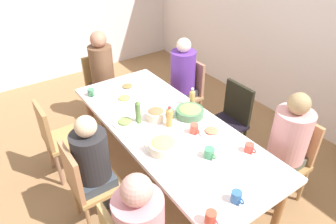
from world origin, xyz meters
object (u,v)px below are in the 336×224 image
at_px(person_5, 182,76).
at_px(cup_4, 170,113).
at_px(cup_0, 149,147).
at_px(bowl_2, 156,114).
at_px(chair_4, 86,182).
at_px(cup_7, 237,197).
at_px(chair_1, 57,136).
at_px(bottle_1, 138,112).
at_px(plate_0, 127,87).
at_px(bottle_0, 169,117).
at_px(cup_1, 211,218).
at_px(cup_5, 91,92).
at_px(person_3, 103,71).
at_px(plate_2, 124,99).
at_px(cup_3, 194,129).
at_px(chair_3, 102,85).
at_px(chair_6, 289,156).
at_px(cup_2, 249,148).
at_px(dining_table, 168,131).
at_px(cup_6, 209,153).
at_px(bottle_2, 192,98).
at_px(chair_2, 230,118).
at_px(person_6, 288,141).
at_px(plate_1, 125,122).
at_px(bowl_0, 190,112).
at_px(chair_5, 187,90).
at_px(plate_3, 212,132).
at_px(bowl_1, 163,146).
at_px(person_4, 94,162).

bearing_deg(person_5, cup_4, -44.62).
bearing_deg(cup_0, bowl_2, 139.84).
relative_size(chair_4, cup_7, 8.12).
height_order(chair_1, bottle_1, bottle_1).
bearing_deg(plate_0, bottle_0, -1.88).
height_order(plate_0, bottle_1, bottle_1).
distance_m(cup_1, cup_5, 1.99).
xyz_separation_m(person_3, person_5, (0.68, 0.77, -0.02)).
xyz_separation_m(plate_2, cup_3, (0.88, 0.25, 0.03)).
relative_size(chair_1, cup_1, 8.14).
bearing_deg(cup_4, cup_5, -150.06).
relative_size(chair_3, chair_6, 1.00).
height_order(cup_1, cup_2, cup_1).
height_order(dining_table, cup_6, cup_6).
height_order(bottle_0, bottle_2, bottle_0).
height_order(chair_2, person_6, person_6).
bearing_deg(plate_1, bowl_0, 67.26).
xyz_separation_m(plate_0, cup_3, (1.10, 0.09, 0.03)).
distance_m(bowl_0, cup_3, 0.28).
distance_m(person_3, chair_4, 1.72).
bearing_deg(bottle_2, cup_5, -135.39).
bearing_deg(chair_5, bowl_2, -54.66).
distance_m(person_6, cup_2, 0.43).
distance_m(chair_6, plate_3, 0.80).
bearing_deg(bowl_1, cup_7, 8.67).
height_order(plate_0, cup_1, cup_1).
distance_m(chair_5, cup_7, 2.07).
relative_size(cup_1, cup_5, 0.99).
bearing_deg(cup_0, cup_3, 86.63).
bearing_deg(plate_1, plate_0, 149.53).
bearing_deg(bowl_2, plate_0, 174.18).
bearing_deg(bottle_0, cup_3, 29.24).
relative_size(person_6, bowl_0, 4.41).
bearing_deg(plate_0, person_3, -176.51).
bearing_deg(cup_3, person_3, -175.59).
xyz_separation_m(chair_2, plate_1, (-0.26, -1.18, 0.26)).
height_order(bowl_2, cup_6, bowl_2).
height_order(person_6, bottle_0, person_6).
xyz_separation_m(bowl_1, cup_4, (-0.39, 0.34, -0.01)).
bearing_deg(cup_5, cup_4, 29.94).
bearing_deg(bottle_2, bottle_1, -94.74).
distance_m(plate_3, cup_4, 0.47).
height_order(dining_table, cup_7, cup_7).
distance_m(chair_6, cup_3, 0.96).
height_order(person_4, cup_5, person_4).
xyz_separation_m(bowl_0, bowl_1, (0.29, -0.51, 0.01)).
bearing_deg(chair_4, bottle_2, 96.71).
height_order(plate_3, cup_4, cup_4).
relative_size(person_3, cup_2, 11.38).
height_order(chair_4, chair_6, same).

